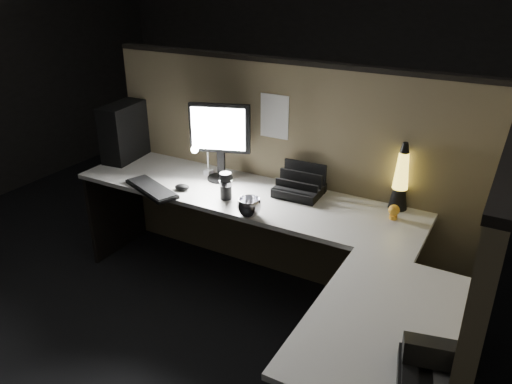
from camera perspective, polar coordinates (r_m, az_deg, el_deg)
The scene contains 17 objects.
floor at distance 3.09m, azimuth -4.84°, elevation -17.20°, with size 6.00×6.00×0.00m, color black.
room_shell at distance 2.35m, azimuth -6.27°, elevation 13.75°, with size 6.00×6.00×6.00m.
partition_back at distance 3.38m, azimuth 3.48°, elevation 1.79°, with size 2.66×0.06×1.50m, color brown.
partition_right at distance 2.37m, azimuth 24.37°, elevation -11.34°, with size 0.06×1.66×1.50m, color brown.
desk at distance 2.84m, azimuth 0.62°, elevation -6.69°, with size 2.60×1.60×0.73m.
pc_tower at distance 3.81m, azimuth -14.76°, elevation 6.70°, with size 0.18×0.39×0.41m, color black.
monitor at distance 3.29m, azimuth -4.17°, elevation 6.57°, with size 0.39×0.18×0.52m.
keyboard at distance 3.27m, azimuth -11.84°, elevation 0.35°, with size 0.44×0.15×0.02m, color black.
mouse at distance 3.24m, azimuth -8.46°, elevation 0.54°, with size 0.10×0.07×0.04m, color black.
clip_lamp at distance 3.36m, azimuth -6.25°, elevation 3.90°, with size 0.05×0.20×0.25m.
organizer at distance 3.15m, azimuth 5.04°, elevation 0.60°, with size 0.29×0.26×0.21m.
lava_lamp at distance 3.03m, azimuth 16.19°, elevation 1.13°, with size 0.11×0.11×0.41m.
travel_mug at distance 3.07m, azimuth -3.48°, elevation 0.69°, with size 0.08×0.08×0.17m, color black.
steel_mug at distance 2.87m, azimuth -0.78°, elevation -1.76°, with size 0.14×0.14×0.11m, color #B9B9C0.
figurine at distance 2.94m, azimuth 15.50°, elevation -2.01°, with size 0.06×0.06×0.06m, color #F7A827.
pinned_paper at distance 3.24m, azimuth 2.12°, elevation 8.62°, with size 0.20×0.00×0.29m, color white.
desk_phone at distance 1.94m, azimuth 19.76°, elevation -18.19°, with size 0.29×0.29×0.15m.
Camera 1 is at (1.34, -1.88, 2.06)m, focal length 35.00 mm.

